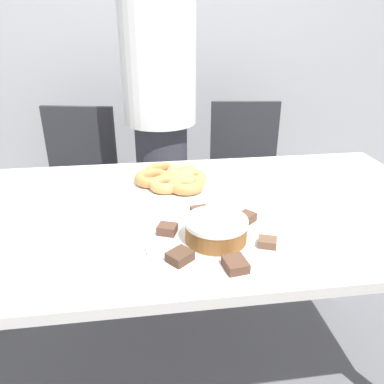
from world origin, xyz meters
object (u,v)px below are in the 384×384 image
at_px(office_chair_left, 77,196).
at_px(plate_cake, 216,241).
at_px(frosted_cake, 216,229).
at_px(office_chair_right, 245,186).
at_px(plate_donuts, 174,184).
at_px(person_standing, 160,112).

bearing_deg(office_chair_left, plate_cake, -50.83).
relative_size(office_chair_left, frosted_cake, 5.24).
distance_m(office_chair_left, plate_cake, 1.28).
xyz_separation_m(office_chair_right, plate_donuts, (-0.47, -0.71, 0.35)).
bearing_deg(plate_donuts, office_chair_left, 124.27).
relative_size(person_standing, plate_donuts, 5.13).
bearing_deg(office_chair_right, office_chair_left, -172.19).
distance_m(office_chair_left, office_chair_right, 0.95).
bearing_deg(office_chair_left, frosted_cake, -50.83).
distance_m(office_chair_right, frosted_cake, 1.23).
distance_m(person_standing, office_chair_right, 0.71).
distance_m(person_standing, plate_cake, 0.94).
distance_m(person_standing, office_chair_left, 0.70).
relative_size(person_standing, plate_cake, 4.51).
distance_m(plate_donuts, frosted_cake, 0.41).
xyz_separation_m(person_standing, frosted_cake, (0.09, -0.93, -0.10)).
bearing_deg(office_chair_left, office_chair_right, 12.56).
bearing_deg(office_chair_right, plate_cake, -102.13).
relative_size(plate_cake, frosted_cake, 2.26).
relative_size(office_chair_right, plate_cake, 2.32).
xyz_separation_m(plate_cake, frosted_cake, (-0.00, -0.00, 0.04)).
height_order(office_chair_left, plate_cake, office_chair_left).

